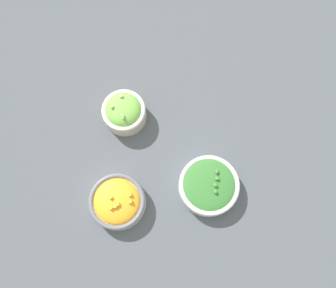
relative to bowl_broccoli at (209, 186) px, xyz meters
The scene contains 4 objects.
ground_plane 0.15m from the bowl_broccoli, 131.41° to the left, with size 3.00×3.00×0.00m, color #4C5156.
bowl_broccoli is the anchor object (origin of this frame).
bowl_squash 0.23m from the bowl_broccoli, behind, with size 0.14×0.14×0.06m.
bowl_lettuce 0.29m from the bowl_broccoli, 136.29° to the left, with size 0.12×0.12×0.08m.
Camera 1 is at (-0.01, -0.24, 0.97)m, focal length 40.00 mm.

